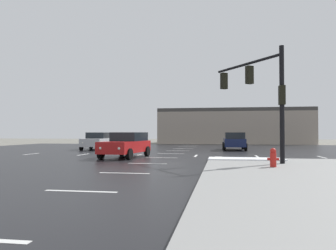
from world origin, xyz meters
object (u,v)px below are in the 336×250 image
at_px(traffic_signal_mast, 260,88).
at_px(sedan_red, 126,144).
at_px(fire_hydrant, 273,158).
at_px(sedan_silver, 97,140).
at_px(sedan_navy, 234,141).

distance_m(traffic_signal_mast, sedan_red, 8.92).
xyz_separation_m(fire_hydrant, sedan_silver, (-13.61, 15.01, 0.32)).
relative_size(sedan_red, sedan_silver, 1.00).
xyz_separation_m(sedan_red, sedan_silver, (-5.56, 9.21, 0.00)).
relative_size(traffic_signal_mast, sedan_navy, 1.21).
bearing_deg(sedan_red, fire_hydrant, 60.88).
bearing_deg(traffic_signal_mast, sedan_red, 34.71).
distance_m(sedan_silver, sedan_navy, 12.66).
relative_size(fire_hydrant, sedan_silver, 0.17).
bearing_deg(traffic_signal_mast, sedan_navy, -31.47).
height_order(traffic_signal_mast, sedan_silver, traffic_signal_mast).
bearing_deg(sedan_red, sedan_navy, 151.82).
xyz_separation_m(traffic_signal_mast, sedan_navy, (-0.82, 13.04, -3.02)).
distance_m(traffic_signal_mast, fire_hydrant, 4.42).
bearing_deg(fire_hydrant, sedan_silver, 132.20).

